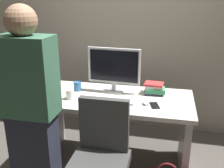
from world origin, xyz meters
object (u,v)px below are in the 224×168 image
Objects in this scene: mouse at (146,102)px; cup_by_monitor at (77,86)px; office_chair at (100,166)px; book_stack at (154,88)px; person_at_desk at (31,115)px; desk at (113,117)px; keyboard at (112,100)px; cup_near_keyboard at (70,94)px; monitor at (114,68)px; cell_phone at (155,105)px.

cup_by_monitor is (-0.73, 0.21, 0.03)m from mouse.
office_chair is 0.99m from book_stack.
cup_by_monitor is (0.07, 0.83, -0.05)m from person_at_desk.
cup_by_monitor is at bearing 166.13° from desk.
mouse is (0.31, -0.00, 0.01)m from keyboard.
office_chair is at bearing -86.25° from desk.
cup_near_keyboard reaches higher than keyboard.
book_stack is (0.79, 0.08, 0.01)m from cup_by_monitor.
mouse is at bearing -101.64° from book_stack.
office_chair is at bearing -85.20° from monitor.
desk is 0.68m from office_chair.
cup_by_monitor is at bearing 164.22° from mouse.
office_chair is at bearing -112.03° from book_stack.
cell_phone is (0.08, -0.03, -0.01)m from mouse.
cup_near_keyboard is (-0.41, -0.04, 0.04)m from keyboard.
mouse is at bearing 38.11° from person_at_desk.
desk is 3.60× the size of keyboard.
cell_phone is at bearing -32.57° from monitor.
monitor is at bearing 99.60° from desk.
keyboard reaches higher than cell_phone.
cup_near_keyboard is 0.81m from cell_phone.
cell_phone is (0.88, 0.60, -0.10)m from person_at_desk.
person_at_desk is 11.38× the size of cell_phone.
cell_phone is (0.40, -0.03, -0.01)m from keyboard.
cup_near_keyboard is at bearing -141.84° from monitor.
keyboard is at bearing 5.28° from cup_near_keyboard.
office_chair is 9.40× the size of mouse.
book_stack is (0.86, 0.91, -0.04)m from person_at_desk.
book_stack is 0.31m from cell_phone.
person_at_desk reaches higher than cup_near_keyboard.
book_stack is (0.39, 0.17, 0.28)m from desk.
person_at_desk is at bearing -161.40° from cell_phone.
book_stack is at bearing 39.11° from keyboard.
office_chair is at bearing -139.89° from cell_phone.
office_chair is 0.72m from mouse.
book_stack reaches higher than cell_phone.
monitor reaches higher than office_chair.
keyboard is 0.47m from book_stack.
monitor is at bearing 144.46° from mouse.
monitor reaches higher than book_stack.
desk is at bearing 161.95° from mouse.
desk is 1.64× the size of office_chair.
person_at_desk is 17.41× the size of cup_near_keyboard.
book_stack is at bearing 78.88° from cell_phone.
desk is at bearing 19.99° from cup_near_keyboard.
desk is 0.49m from cell_phone.
person_at_desk reaches higher than book_stack.
cup_by_monitor reaches higher than cell_phone.
person_at_desk is 7.63× the size of book_stack.
desk is 15.46× the size of mouse.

